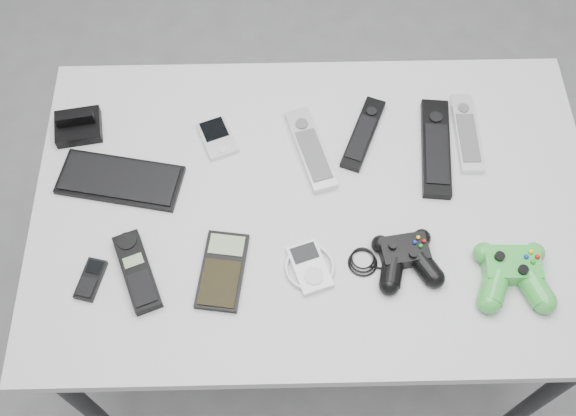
{
  "coord_description": "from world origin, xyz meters",
  "views": [
    {
      "loc": [
        -0.02,
        -0.72,
        1.99
      ],
      "look_at": [
        -0.01,
        -0.06,
        0.8
      ],
      "focal_mm": 42.0,
      "sensor_mm": 36.0,
      "label": 1
    }
  ],
  "objects_px": {
    "remote_black_b": "(436,147)",
    "mobile_phone": "(91,279)",
    "pda_keyboard": "(120,180)",
    "desk": "(314,217)",
    "controller_black": "(406,257)",
    "cordless_handset": "(137,271)",
    "calculator": "(222,271)",
    "controller_green": "(513,272)",
    "remote_silver_a": "(311,149)",
    "remote_silver_b": "(466,133)",
    "remote_black_a": "(363,133)",
    "mp3_player": "(310,267)",
    "pda": "(217,138)"
  },
  "relations": [
    {
      "from": "pda_keyboard",
      "to": "remote_silver_b",
      "type": "relative_size",
      "value": 1.27
    },
    {
      "from": "calculator",
      "to": "controller_black",
      "type": "relative_size",
      "value": 0.74
    },
    {
      "from": "mobile_phone",
      "to": "controller_black",
      "type": "height_order",
      "value": "controller_black"
    },
    {
      "from": "remote_black_a",
      "to": "mp3_player",
      "type": "distance_m",
      "value": 0.34
    },
    {
      "from": "remote_black_b",
      "to": "cordless_handset",
      "type": "distance_m",
      "value": 0.68
    },
    {
      "from": "remote_silver_a",
      "to": "remote_silver_b",
      "type": "xyz_separation_m",
      "value": [
        0.34,
        0.04,
        -0.0
      ]
    },
    {
      "from": "desk",
      "to": "controller_green",
      "type": "xyz_separation_m",
      "value": [
        0.37,
        -0.18,
        0.09
      ]
    },
    {
      "from": "remote_black_b",
      "to": "mobile_phone",
      "type": "height_order",
      "value": "remote_black_b"
    },
    {
      "from": "pda_keyboard",
      "to": "controller_black",
      "type": "bearing_deg",
      "value": -7.49
    },
    {
      "from": "remote_black_b",
      "to": "controller_green",
      "type": "relative_size",
      "value": 1.53
    },
    {
      "from": "pda",
      "to": "controller_green",
      "type": "height_order",
      "value": "controller_green"
    },
    {
      "from": "cordless_handset",
      "to": "mp3_player",
      "type": "bearing_deg",
      "value": -20.35
    },
    {
      "from": "controller_green",
      "to": "remote_black_b",
      "type": "bearing_deg",
      "value": 111.17
    },
    {
      "from": "controller_green",
      "to": "pda_keyboard",
      "type": "bearing_deg",
      "value": 164.71
    },
    {
      "from": "remote_silver_a",
      "to": "remote_black_b",
      "type": "xyz_separation_m",
      "value": [
        0.27,
        -0.0,
        0.0
      ]
    },
    {
      "from": "calculator",
      "to": "controller_black",
      "type": "xyz_separation_m",
      "value": [
        0.36,
        0.02,
        0.01
      ]
    },
    {
      "from": "remote_black_a",
      "to": "controller_green",
      "type": "xyz_separation_m",
      "value": [
        0.26,
        -0.34,
        0.02
      ]
    },
    {
      "from": "remote_black_b",
      "to": "calculator",
      "type": "relative_size",
      "value": 1.5
    },
    {
      "from": "pda",
      "to": "controller_black",
      "type": "xyz_separation_m",
      "value": [
        0.38,
        -0.3,
        0.01
      ]
    },
    {
      "from": "remote_black_a",
      "to": "remote_black_b",
      "type": "distance_m",
      "value": 0.16
    },
    {
      "from": "remote_silver_b",
      "to": "cordless_handset",
      "type": "xyz_separation_m",
      "value": [
        -0.69,
        -0.32,
        0.0
      ]
    },
    {
      "from": "controller_black",
      "to": "remote_silver_a",
      "type": "bearing_deg",
      "value": 115.53
    },
    {
      "from": "desk",
      "to": "pda_keyboard",
      "type": "height_order",
      "value": "pda_keyboard"
    },
    {
      "from": "cordless_handset",
      "to": "controller_green",
      "type": "bearing_deg",
      "value": -22.77
    },
    {
      "from": "remote_black_b",
      "to": "mobile_phone",
      "type": "distance_m",
      "value": 0.76
    },
    {
      "from": "cordless_handset",
      "to": "desk",
      "type": "bearing_deg",
      "value": 2.68
    },
    {
      "from": "remote_silver_a",
      "to": "controller_black",
      "type": "xyz_separation_m",
      "value": [
        0.18,
        -0.26,
        0.01
      ]
    },
    {
      "from": "pda",
      "to": "calculator",
      "type": "bearing_deg",
      "value": -107.46
    },
    {
      "from": "pda_keyboard",
      "to": "desk",
      "type": "bearing_deg",
      "value": 3.24
    },
    {
      "from": "remote_silver_b",
      "to": "mp3_player",
      "type": "relative_size",
      "value": 1.93
    },
    {
      "from": "mobile_phone",
      "to": "controller_black",
      "type": "relative_size",
      "value": 0.39
    },
    {
      "from": "calculator",
      "to": "mp3_player",
      "type": "distance_m",
      "value": 0.17
    },
    {
      "from": "pda_keyboard",
      "to": "calculator",
      "type": "relative_size",
      "value": 1.57
    },
    {
      "from": "mobile_phone",
      "to": "controller_black",
      "type": "distance_m",
      "value": 0.61
    },
    {
      "from": "desk",
      "to": "remote_black_b",
      "type": "bearing_deg",
      "value": 24.89
    },
    {
      "from": "cordless_handset",
      "to": "mobile_phone",
      "type": "bearing_deg",
      "value": 166.74
    },
    {
      "from": "remote_silver_b",
      "to": "mobile_phone",
      "type": "xyz_separation_m",
      "value": [
        -0.78,
        -0.33,
        -0.0
      ]
    },
    {
      "from": "desk",
      "to": "mobile_phone",
      "type": "height_order",
      "value": "mobile_phone"
    },
    {
      "from": "pda",
      "to": "calculator",
      "type": "xyz_separation_m",
      "value": [
        0.02,
        -0.31,
        0.0
      ]
    },
    {
      "from": "pda",
      "to": "calculator",
      "type": "relative_size",
      "value": 0.61
    },
    {
      "from": "pda_keyboard",
      "to": "pda",
      "type": "distance_m",
      "value": 0.23
    },
    {
      "from": "remote_black_a",
      "to": "controller_black",
      "type": "relative_size",
      "value": 0.87
    },
    {
      "from": "remote_silver_b",
      "to": "remote_silver_a",
      "type": "bearing_deg",
      "value": -173.23
    },
    {
      "from": "mobile_phone",
      "to": "calculator",
      "type": "height_order",
      "value": "calculator"
    },
    {
      "from": "pda",
      "to": "pda_keyboard",
      "type": "bearing_deg",
      "value": -173.88
    },
    {
      "from": "pda",
      "to": "mp3_player",
      "type": "bearing_deg",
      "value": -79.61
    },
    {
      "from": "remote_black_b",
      "to": "controller_black",
      "type": "xyz_separation_m",
      "value": [
        -0.09,
        -0.26,
        0.01
      ]
    },
    {
      "from": "mp3_player",
      "to": "controller_green",
      "type": "relative_size",
      "value": 0.65
    },
    {
      "from": "remote_black_a",
      "to": "remote_silver_b",
      "type": "xyz_separation_m",
      "value": [
        0.22,
        -0.0,
        0.0
      ]
    },
    {
      "from": "desk",
      "to": "remote_silver_a",
      "type": "height_order",
      "value": "remote_silver_a"
    }
  ]
}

